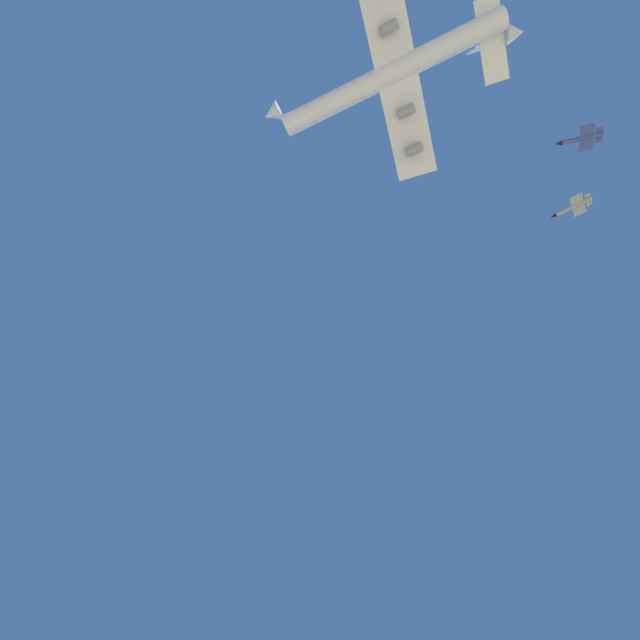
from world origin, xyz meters
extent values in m
cylinder|color=white|center=(10.93, 104.02, 150.28)|extent=(47.20, 57.31, 6.40)
cone|color=white|center=(37.18, 78.66, 150.28)|extent=(7.87, 7.69, 6.08)
cone|color=white|center=(-15.38, 129.32, 150.88)|extent=(7.44, 7.60, 5.76)
cube|color=white|center=(9.58, 105.50, 149.33)|extent=(50.02, 51.18, 8.79)
cylinder|color=gray|center=(-5.37, 90.03, 144.22)|extent=(5.45, 5.78, 3.00)
cylinder|color=gray|center=(2.21, 97.87, 145.68)|extent=(5.45, 5.78, 3.00)
cylinder|color=gray|center=(17.36, 113.55, 148.62)|extent=(5.45, 5.78, 3.00)
cube|color=white|center=(-11.41, 124.08, 158.41)|extent=(7.20, 7.05, 10.40)
cube|color=white|center=(-10.72, 124.78, 151.07)|extent=(20.24, 20.60, 3.53)
cylinder|color=#999EA3|center=(-73.81, 100.02, 165.43)|extent=(8.54, 11.60, 1.50)
cone|color=black|center=(-69.60, 93.81, 165.43)|extent=(2.36, 2.50, 1.50)
cube|color=#999EA3|center=(-74.65, 101.26, 165.23)|extent=(9.09, 8.13, 0.24)
cube|color=#999EA3|center=(-76.90, 104.57, 167.38)|extent=(1.51, 2.10, 2.60)
cube|color=#999EA3|center=(-76.90, 104.57, 165.63)|extent=(5.09, 4.35, 0.20)
cylinder|color=#38478C|center=(-55.00, 117.81, 156.27)|extent=(11.00, 9.40, 1.50)
cone|color=black|center=(-49.20, 113.06, 156.27)|extent=(2.50, 2.43, 1.50)
cube|color=#38478C|center=(-56.16, 118.77, 156.07)|extent=(8.47, 8.98, 0.24)
cube|color=#38478C|center=(-59.25, 121.30, 158.22)|extent=(1.98, 1.68, 2.60)
cube|color=#38478C|center=(-59.25, 121.30, 156.47)|extent=(4.59, 4.98, 0.20)
camera|label=1|loc=(28.30, 93.23, 1.72)|focal=24.85mm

